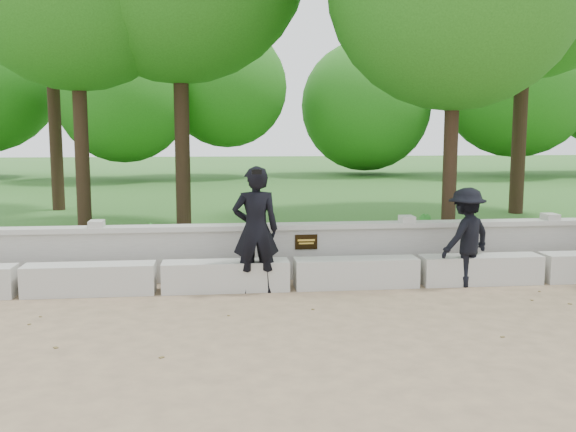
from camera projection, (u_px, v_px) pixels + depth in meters
name	position (u px, v px, depth m)	size (l,w,h in m)	color
ground	(310.00, 326.00, 7.93)	(80.00, 80.00, 0.00)	#9A815E
lawn	(250.00, 198.00, 21.70)	(40.00, 22.00, 0.25)	#346321
concrete_bench	(292.00, 274.00, 9.77)	(11.90, 0.45, 0.45)	beige
parapet_wall	(287.00, 250.00, 10.43)	(12.50, 0.35, 0.90)	#B6B3AC
man_main	(256.00, 230.00, 9.47)	(0.70, 0.63, 1.89)	black
visitor_mid	(466.00, 237.00, 9.90)	(1.14, 0.99, 1.53)	black
shrub_a	(152.00, 241.00, 10.86)	(0.31, 0.21, 0.59)	#348F30
shrub_b	(425.00, 228.00, 12.43)	(0.30, 0.24, 0.54)	#348F30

